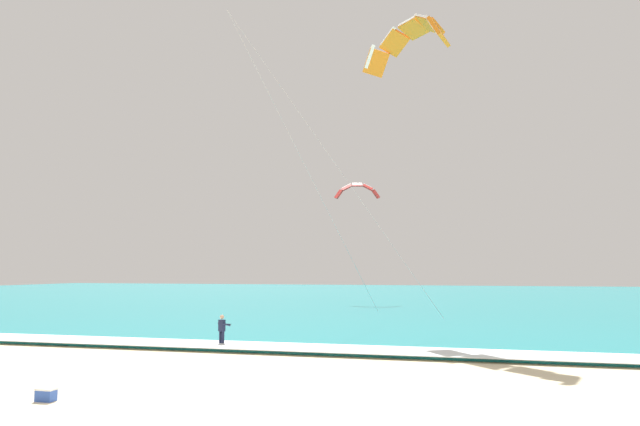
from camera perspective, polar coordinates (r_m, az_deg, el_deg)
ground_plane at (r=19.98m, az=-19.95°, el=-16.73°), size 200.00×200.00×0.00m
sea at (r=88.65m, az=7.78°, el=-7.86°), size 200.00×120.00×0.20m
surf_foam at (r=31.15m, az=-6.16°, el=-12.39°), size 200.00×3.05×0.04m
surfboard at (r=32.34m, az=-9.31°, el=-12.43°), size 0.97×1.46×0.09m
kitesurfer at (r=32.25m, az=-9.26°, el=-10.82°), size 0.66×0.65×1.69m
kite_primary at (r=41.40m, az=8.37°, el=16.03°), size 11.83×11.44×19.15m
kite_distant at (r=72.91m, az=3.54°, el=2.25°), size 5.51×2.28×2.03m
cooler_box at (r=21.14m, az=-24.51°, el=-15.37°), size 0.58×0.38×0.40m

